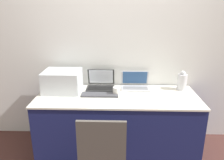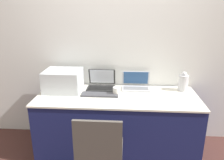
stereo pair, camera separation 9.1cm
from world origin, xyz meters
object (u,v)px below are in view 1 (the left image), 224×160
at_px(laptop_left, 101,84).
at_px(external_keyboard, 100,95).
at_px(coffee_cup, 117,91).
at_px(printer, 62,80).
at_px(metal_pitcher, 182,81).
at_px(laptop_right, 135,84).
at_px(chair, 103,150).

distance_m(laptop_left, external_keyboard, 0.26).
bearing_deg(coffee_cup, printer, 172.11).
xyz_separation_m(external_keyboard, coffee_cup, (0.20, 0.04, 0.04)).
xyz_separation_m(laptop_left, metal_pitcher, (1.03, -0.03, 0.06)).
bearing_deg(external_keyboard, laptop_right, 32.09).
bearing_deg(coffee_cup, external_keyboard, -169.70).
distance_m(laptop_left, chair, 1.03).
bearing_deg(printer, laptop_right, 9.01).
height_order(laptop_left, chair, laptop_left).
height_order(coffee_cup, metal_pitcher, metal_pitcher).
height_order(printer, coffee_cup, printer).
bearing_deg(laptop_right, metal_pitcher, -4.05).
height_order(laptop_left, coffee_cup, laptop_left).
distance_m(printer, metal_pitcher, 1.50).
relative_size(printer, external_keyboard, 1.01).
relative_size(laptop_left, chair, 0.40).
bearing_deg(printer, metal_pitcher, 3.93).
bearing_deg(printer, laptop_left, 15.84).
bearing_deg(chair, printer, 123.02).
distance_m(laptop_right, external_keyboard, 0.52).
bearing_deg(laptop_right, chair, -109.46).
bearing_deg(coffee_cup, chair, -98.63).
bearing_deg(chair, metal_pitcher, 45.55).
height_order(metal_pitcher, chair, metal_pitcher).
relative_size(laptop_right, chair, 0.40).
relative_size(printer, metal_pitcher, 1.78).
bearing_deg(external_keyboard, chair, -83.49).
relative_size(laptop_right, coffee_cup, 3.77).
height_order(printer, laptop_right, printer).
height_order(coffee_cup, chair, chair).
relative_size(printer, laptop_left, 1.27).
bearing_deg(laptop_right, coffee_cup, -135.01).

